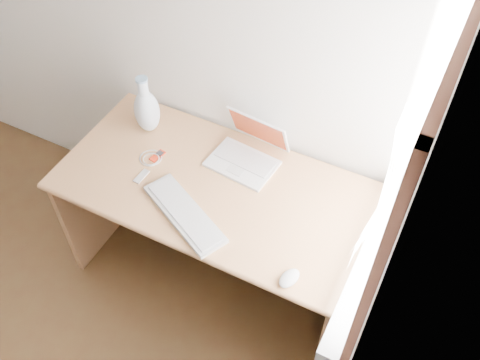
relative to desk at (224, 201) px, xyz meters
The scene contains 9 objects.
window 1.09m from the desk, 11.39° to the right, with size 0.11×0.99×1.10m.
desk is the anchor object (origin of this frame).
laptop 0.30m from the desk, 63.94° to the left, with size 0.33×0.28×0.21m.
external_keyboard 0.37m from the desk, 94.94° to the right, with size 0.47×0.33×0.02m.
mouse 0.67m from the desk, 37.44° to the right, with size 0.06×0.10×0.04m, color white.
ipod 0.39m from the desk, behind, with size 0.05×0.09×0.01m.
cable_coil 0.41m from the desk, 167.11° to the right, with size 0.11×0.11×0.01m, color silver.
remote 0.43m from the desk, 148.34° to the right, with size 0.03×0.09×0.01m, color silver.
vase 0.58m from the desk, 168.99° to the left, with size 0.12×0.12×0.31m.
Camera 1 is at (1.75, 0.03, 2.58)m, focal length 40.00 mm.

